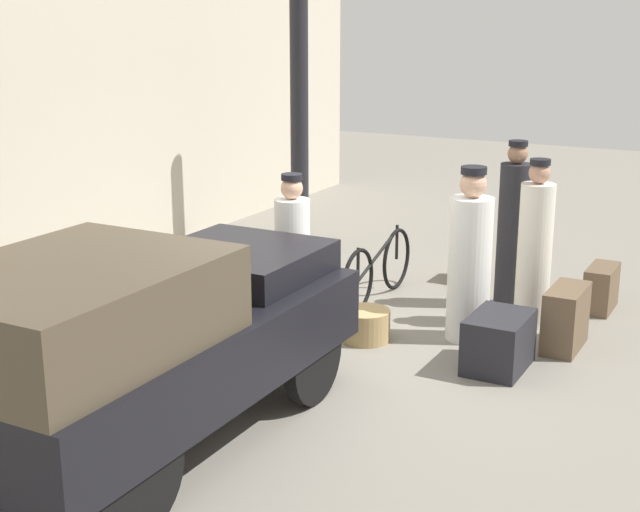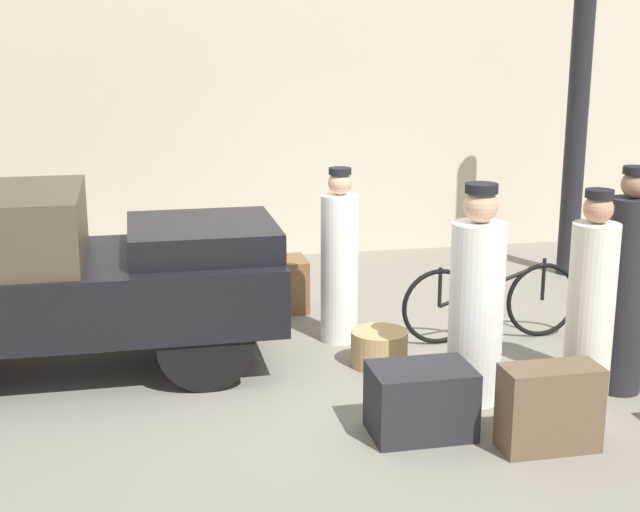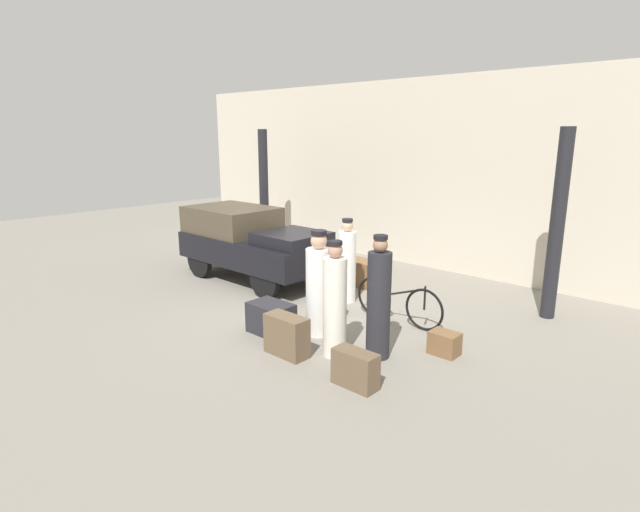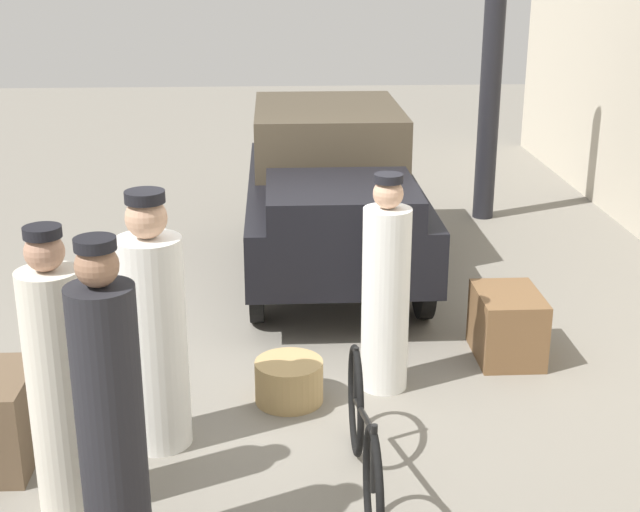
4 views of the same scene
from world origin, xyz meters
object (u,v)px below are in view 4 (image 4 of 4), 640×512
object	(u,v)px
truck	(331,185)
suitcase_tan_flat	(8,419)
conductor_in_dark_uniform	(110,422)
trunk_umber_medium	(98,369)
bicycle	(364,440)
suitcase_black_upright	(507,325)
porter_carrying_trunk	(59,386)
porter_with_bicycle	(154,334)
porter_standing_middle	(386,293)
wicker_basket	(289,381)

from	to	relation	value
truck	suitcase_tan_flat	distance (m)	4.24
conductor_in_dark_uniform	trunk_umber_medium	world-z (taller)	conductor_in_dark_uniform
conductor_in_dark_uniform	trunk_umber_medium	size ratio (longest dim) A/B	2.51
bicycle	suitcase_black_upright	bearing A→B (deg)	144.24
porter_carrying_trunk	porter_with_bicycle	bearing A→B (deg)	148.47
conductor_in_dark_uniform	truck	bearing A→B (deg)	162.68
conductor_in_dark_uniform	suitcase_black_upright	size ratio (longest dim) A/B	2.66
porter_with_bicycle	suitcase_black_upright	xyz separation A→B (m)	(-1.18, 2.64, -0.51)
porter_standing_middle	porter_with_bicycle	bearing A→B (deg)	-65.64
truck	bicycle	world-z (taller)	truck
porter_with_bicycle	porter_standing_middle	xyz separation A→B (m)	(-0.72, 1.59, -0.03)
truck	suitcase_tan_flat	world-z (taller)	truck
porter_with_bicycle	suitcase_tan_flat	world-z (taller)	porter_with_bicycle
porter_standing_middle	trunk_umber_medium	world-z (taller)	porter_standing_middle
wicker_basket	porter_with_bicycle	size ratio (longest dim) A/B	0.29
truck	bicycle	bearing A→B (deg)	-0.93
porter_standing_middle	porter_carrying_trunk	world-z (taller)	porter_carrying_trunk
porter_carrying_trunk	bicycle	bearing A→B (deg)	91.34
truck	porter_standing_middle	bearing A→B (deg)	5.03
wicker_basket	conductor_in_dark_uniform	distance (m)	2.11
truck	suitcase_tan_flat	bearing A→B (deg)	-32.88
bicycle	suitcase_black_upright	world-z (taller)	bicycle
porter_carrying_trunk	porter_standing_middle	bearing A→B (deg)	125.36
bicycle	porter_with_bicycle	bearing A→B (deg)	-117.78
truck	wicker_basket	bearing A→B (deg)	-9.83
truck	porter_standing_middle	xyz separation A→B (m)	(2.61, 0.23, -0.13)
porter_carrying_trunk	truck	bearing A→B (deg)	156.04
truck	suitcase_black_upright	bearing A→B (deg)	30.77
wicker_basket	porter_with_bicycle	distance (m)	1.20
suitcase_tan_flat	porter_carrying_trunk	bearing A→B (deg)	42.31
porter_carrying_trunk	trunk_umber_medium	bearing A→B (deg)	-177.10
suitcase_tan_flat	trunk_umber_medium	bearing A→B (deg)	152.78
wicker_basket	suitcase_black_upright	world-z (taller)	suitcase_black_upright
porter_carrying_trunk	conductor_in_dark_uniform	bearing A→B (deg)	36.56
bicycle	porter_standing_middle	xyz separation A→B (m)	(-1.40, 0.29, 0.38)
truck	bicycle	distance (m)	4.05
suitcase_black_upright	suitcase_tan_flat	xyz separation A→B (m)	(1.38, -3.56, 0.03)
conductor_in_dark_uniform	suitcase_black_upright	distance (m)	3.67
wicker_basket	suitcase_tan_flat	distance (m)	1.94
conductor_in_dark_uniform	bicycle	bearing A→B (deg)	112.07
conductor_in_dark_uniform	trunk_umber_medium	bearing A→B (deg)	-166.36
trunk_umber_medium	suitcase_tan_flat	xyz separation A→B (m)	(0.80, -0.41, 0.05)
bicycle	suitcase_tan_flat	size ratio (longest dim) A/B	2.55
conductor_in_dark_uniform	porter_with_bicycle	world-z (taller)	conductor_in_dark_uniform
porter_with_bicycle	conductor_in_dark_uniform	bearing A→B (deg)	-3.01
trunk_umber_medium	suitcase_tan_flat	bearing A→B (deg)	-27.22
porter_standing_middle	suitcase_tan_flat	world-z (taller)	porter_standing_middle
trunk_umber_medium	porter_carrying_trunk	bearing A→B (deg)	2.90
wicker_basket	suitcase_black_upright	xyz separation A→B (m)	(-0.66, 1.76, 0.12)
wicker_basket	porter_with_bicycle	xyz separation A→B (m)	(0.53, -0.87, 0.63)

